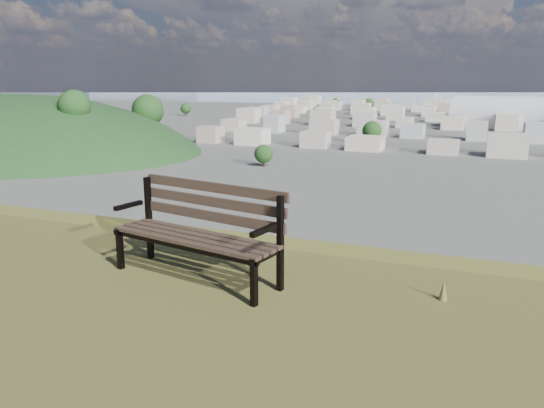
% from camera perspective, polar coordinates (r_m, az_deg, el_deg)
% --- Properties ---
extents(park_bench, '(1.79, 0.88, 0.90)m').
position_cam_1_polar(park_bench, '(5.10, -7.68, -2.36)').
color(park_bench, '#413425').
rests_on(park_bench, hilltop_mesa).
extents(arena, '(57.83, 33.14, 22.97)m').
position_cam_1_polar(arena, '(316.77, 23.78, 8.40)').
color(arena, silver).
rests_on(arena, ground).
extents(green_wooded_hill, '(164.58, 131.66, 82.29)m').
position_cam_1_polar(green_wooded_hill, '(222.33, -25.47, 5.20)').
color(green_wooded_hill, '#163C1B').
rests_on(green_wooded_hill, ground).
extents(city_blocks, '(395.00, 361.00, 7.00)m').
position_cam_1_polar(city_blocks, '(396.48, 21.42, 9.12)').
color(city_blocks, beige).
rests_on(city_blocks, ground).
extents(city_trees, '(406.52, 387.20, 9.98)m').
position_cam_1_polar(city_trees, '(322.40, 16.55, 8.94)').
color(city_trees, '#301F18').
rests_on(city_trees, ground).
extents(bay_water, '(2400.00, 700.00, 0.12)m').
position_cam_1_polar(bay_water, '(901.74, 21.78, 10.77)').
color(bay_water, '#97A7C0').
rests_on(bay_water, ground).
extents(far_hills, '(2050.00, 340.00, 60.00)m').
position_cam_1_polar(far_hills, '(1405.70, 19.45, 12.61)').
color(far_hills, '#91A4B4').
rests_on(far_hills, ground).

